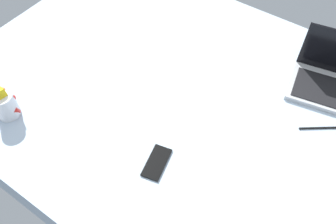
{
  "coord_description": "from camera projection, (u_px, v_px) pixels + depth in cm",
  "views": [
    {
      "loc": [
        59.18,
        -85.41,
        135.5
      ],
      "look_at": [
        10.05,
        -15.14,
        24.0
      ],
      "focal_mm": 39.27,
      "sensor_mm": 36.0,
      "label": 1
    }
  ],
  "objects": [
    {
      "name": "charger_cable",
      "position": [
        321.0,
        128.0,
        1.43
      ],
      "size": [
        13.98,
        10.65,
        0.6
      ],
      "primitive_type": "cube",
      "rotation": [
        0.0,
        0.0,
        0.64
      ],
      "color": "black",
      "rests_on": "bed_mattress"
    },
    {
      "name": "laptop",
      "position": [
        333.0,
        80.0,
        1.53
      ],
      "size": [
        36.77,
        28.85,
        23.0
      ],
      "rotation": [
        0.0,
        0.0,
        0.19
      ],
      "color": "#B7BABC",
      "rests_on": "bed_mattress"
    },
    {
      "name": "snack_cup",
      "position": [
        5.0,
        104.0,
        1.43
      ],
      "size": [
        10.04,
        9.18,
        14.02
      ],
      "color": "silver",
      "rests_on": "bed_mattress"
    },
    {
      "name": "bed_mattress",
      "position": [
        169.0,
        100.0,
        1.64
      ],
      "size": [
        180.0,
        140.0,
        18.0
      ],
      "primitive_type": "cube",
      "color": "silver",
      "rests_on": "ground"
    },
    {
      "name": "cell_phone",
      "position": [
        157.0,
        162.0,
        1.34
      ],
      "size": [
        9.78,
        15.17,
        0.8
      ],
      "primitive_type": "cube",
      "rotation": [
        0.0,
        0.0,
        0.23
      ],
      "color": "black",
      "rests_on": "bed_mattress"
    }
  ]
}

